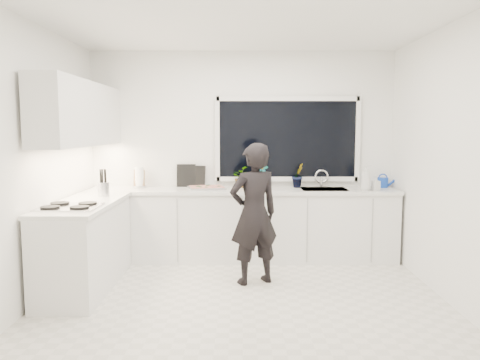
{
  "coord_description": "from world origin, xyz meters",
  "views": [
    {
      "loc": [
        -0.01,
        -4.5,
        1.69
      ],
      "look_at": [
        -0.03,
        0.4,
        1.15
      ],
      "focal_mm": 35.0,
      "sensor_mm": 36.0,
      "label": 1
    }
  ],
  "objects": [
    {
      "name": "pizza",
      "position": [
        -0.45,
        1.42,
        0.95
      ],
      "size": [
        0.47,
        0.39,
        0.01
      ],
      "primitive_type": "cube",
      "rotation": [
        0.0,
        0.0,
        0.25
      ],
      "color": "#D5451C",
      "rests_on": "pizza_tray"
    },
    {
      "name": "herb_plants",
      "position": [
        0.24,
        1.61,
        1.07
      ],
      "size": [
        1.0,
        0.29,
        0.32
      ],
      "color": "#26662D",
      "rests_on": "countertop_back"
    },
    {
      "name": "soap_bottles",
      "position": [
        1.57,
        1.3,
        1.06
      ],
      "size": [
        0.26,
        0.16,
        0.32
      ],
      "color": "#D8BF66",
      "rests_on": "countertop_back"
    },
    {
      "name": "sink",
      "position": [
        1.05,
        1.45,
        0.87
      ],
      "size": [
        0.58,
        0.42,
        0.14
      ],
      "primitive_type": "cube",
      "color": "silver",
      "rests_on": "countertop_back"
    },
    {
      "name": "countertop_back",
      "position": [
        0.0,
        1.44,
        0.9
      ],
      "size": [
        3.94,
        0.62,
        0.04
      ],
      "primitive_type": "cube",
      "color": "silver",
      "rests_on": "base_cabinets_back"
    },
    {
      "name": "window",
      "position": [
        0.6,
        1.73,
        1.55
      ],
      "size": [
        1.8,
        0.02,
        1.0
      ],
      "primitive_type": "cube",
      "color": "black",
      "rests_on": "wall_back"
    },
    {
      "name": "stovetop",
      "position": [
        -1.69,
        -0.0,
        0.94
      ],
      "size": [
        0.56,
        0.48,
        0.03
      ],
      "primitive_type": "cube",
      "color": "black",
      "rests_on": "countertop_left"
    },
    {
      "name": "countertop_left",
      "position": [
        -1.67,
        0.35,
        0.9
      ],
      "size": [
        0.62,
        1.6,
        0.04
      ],
      "primitive_type": "cube",
      "color": "silver",
      "rests_on": "base_cabinets_left"
    },
    {
      "name": "knife_block",
      "position": [
        -1.35,
        1.59,
        1.03
      ],
      "size": [
        0.14,
        0.11,
        0.22
      ],
      "primitive_type": "cube",
      "rotation": [
        0.0,
        0.0,
        0.06
      ],
      "color": "#9F794A",
      "rests_on": "countertop_back"
    },
    {
      "name": "person",
      "position": [
        0.12,
        0.5,
        0.77
      ],
      "size": [
        0.66,
        0.56,
        1.54
      ],
      "primitive_type": "imported",
      "rotation": [
        0.0,
        0.0,
        3.56
      ],
      "color": "black",
      "rests_on": "floor"
    },
    {
      "name": "upper_cabinets",
      "position": [
        -1.79,
        0.7,
        1.85
      ],
      "size": [
        0.34,
        2.1,
        0.7
      ],
      "primitive_type": "cube",
      "color": "white",
      "rests_on": "wall_left"
    },
    {
      "name": "picture_frame_large",
      "position": [
        -0.6,
        1.69,
        1.06
      ],
      "size": [
        0.22,
        0.07,
        0.28
      ],
      "primitive_type": "cube",
      "rotation": [
        0.0,
        0.0,
        -0.22
      ],
      "color": "black",
      "rests_on": "countertop_back"
    },
    {
      "name": "base_cabinets_left",
      "position": [
        -1.67,
        0.35,
        0.44
      ],
      "size": [
        0.58,
        1.6,
        0.88
      ],
      "primitive_type": "cube",
      "color": "white",
      "rests_on": "floor"
    },
    {
      "name": "floor",
      "position": [
        0.0,
        0.0,
        -0.01
      ],
      "size": [
        4.0,
        3.5,
        0.02
      ],
      "primitive_type": "cube",
      "color": "beige",
      "rests_on": "ground"
    },
    {
      "name": "base_cabinets_back",
      "position": [
        0.0,
        1.45,
        0.44
      ],
      "size": [
        3.92,
        0.58,
        0.88
      ],
      "primitive_type": "cube",
      "color": "white",
      "rests_on": "floor"
    },
    {
      "name": "utensil_crock",
      "position": [
        -1.59,
        0.8,
        1.0
      ],
      "size": [
        0.17,
        0.17,
        0.16
      ],
      "primitive_type": "cylinder",
      "rotation": [
        0.0,
        0.0,
        0.39
      ],
      "color": "#B8B8BD",
      "rests_on": "countertop_left"
    },
    {
      "name": "ceiling",
      "position": [
        0.0,
        0.0,
        2.71
      ],
      "size": [
        4.0,
        3.5,
        0.02
      ],
      "primitive_type": "cube",
      "color": "white",
      "rests_on": "wall_back"
    },
    {
      "name": "paper_towel_roll",
      "position": [
        -1.34,
        1.55,
        1.05
      ],
      "size": [
        0.12,
        0.12,
        0.26
      ],
      "primitive_type": "cylinder",
      "rotation": [
        0.0,
        0.0,
        -0.06
      ],
      "color": "white",
      "rests_on": "countertop_back"
    },
    {
      "name": "watering_can",
      "position": [
        1.85,
        1.61,
        0.98
      ],
      "size": [
        0.18,
        0.18,
        0.13
      ],
      "primitive_type": "cylinder",
      "rotation": [
        0.0,
        0.0,
        0.37
      ],
      "color": "#133DB4",
      "rests_on": "countertop_back"
    },
    {
      "name": "faucet",
      "position": [
        1.05,
        1.65,
        1.03
      ],
      "size": [
        0.03,
        0.03,
        0.22
      ],
      "primitive_type": "cylinder",
      "color": "silver",
      "rests_on": "countertop_back"
    },
    {
      "name": "wall_left",
      "position": [
        -2.01,
        0.0,
        1.35
      ],
      "size": [
        0.02,
        3.5,
        2.7
      ],
      "primitive_type": "cube",
      "color": "white",
      "rests_on": "ground"
    },
    {
      "name": "picture_frame_small",
      "position": [
        -0.75,
        1.69,
        1.07
      ],
      "size": [
        0.25,
        0.03,
        0.3
      ],
      "primitive_type": "cube",
      "rotation": [
        0.0,
        0.0,
        0.03
      ],
      "color": "black",
      "rests_on": "countertop_back"
    },
    {
      "name": "wall_back",
      "position": [
        0.0,
        1.76,
        1.35
      ],
      "size": [
        4.0,
        0.02,
        2.7
      ],
      "primitive_type": "cube",
      "color": "white",
      "rests_on": "ground"
    },
    {
      "name": "pizza_tray",
      "position": [
        -0.45,
        1.42,
        0.94
      ],
      "size": [
        0.52,
        0.43,
        0.03
      ],
      "primitive_type": "cube",
      "rotation": [
        0.0,
        0.0,
        0.25
      ],
      "color": "silver",
      "rests_on": "countertop_back"
    },
    {
      "name": "wall_right",
      "position": [
        2.01,
        0.0,
        1.35
      ],
      "size": [
        0.02,
        3.5,
        2.7
      ],
      "primitive_type": "cube",
      "color": "white",
      "rests_on": "ground"
    }
  ]
}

